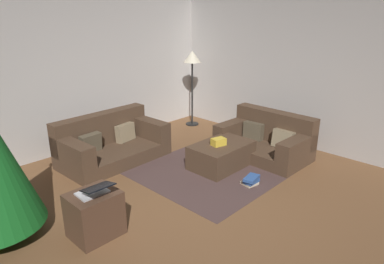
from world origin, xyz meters
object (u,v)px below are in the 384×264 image
(couch_left, at_px, (110,143))
(laptop, at_px, (94,191))
(corner_lamp, at_px, (192,62))
(book_stack, at_px, (251,181))
(ottoman, at_px, (221,155))
(gift_box, at_px, (219,142))
(side_table, at_px, (95,214))
(couch_right, at_px, (267,140))
(tv_remote, at_px, (214,143))

(couch_left, distance_m, laptop, 2.18)
(laptop, bearing_deg, corner_lamp, 29.35)
(book_stack, bearing_deg, laptop, 166.58)
(ottoman, distance_m, corner_lamp, 2.52)
(couch_left, relative_size, gift_box, 8.26)
(gift_box, distance_m, corner_lamp, 2.46)
(side_table, bearing_deg, book_stack, -14.72)
(side_table, relative_size, book_stack, 1.78)
(couch_left, bearing_deg, ottoman, 123.26)
(couch_left, distance_m, side_table, 2.12)
(couch_right, bearing_deg, side_table, 89.40)
(ottoman, height_order, gift_box, gift_box)
(book_stack, bearing_deg, ottoman, 73.93)
(side_table, relative_size, laptop, 1.40)
(ottoman, relative_size, corner_lamp, 0.62)
(couch_right, bearing_deg, book_stack, 113.70)
(side_table, bearing_deg, tv_remote, 6.11)
(side_table, bearing_deg, gift_box, 3.54)
(gift_box, relative_size, corner_lamp, 0.13)
(couch_left, relative_size, side_table, 3.38)
(ottoman, distance_m, gift_box, 0.26)
(gift_box, xyz_separation_m, side_table, (-2.29, -0.14, -0.18))
(book_stack, bearing_deg, tv_remote, 81.12)
(couch_right, distance_m, ottoman, 0.95)
(laptop, height_order, book_stack, laptop)
(book_stack, height_order, corner_lamp, corner_lamp)
(couch_left, distance_m, couch_right, 2.66)
(tv_remote, distance_m, book_stack, 0.89)
(couch_left, bearing_deg, laptop, 50.80)
(couch_right, xyz_separation_m, tv_remote, (-0.99, 0.36, 0.12))
(ottoman, bearing_deg, couch_left, 124.98)
(gift_box, distance_m, book_stack, 0.81)
(couch_left, distance_m, corner_lamp, 2.57)
(couch_right, relative_size, corner_lamp, 0.95)
(couch_right, height_order, corner_lamp, corner_lamp)
(ottoman, height_order, side_table, side_table)
(couch_left, relative_size, book_stack, 6.01)
(gift_box, height_order, side_table, side_table)
(tv_remote, bearing_deg, laptop, -148.61)
(gift_box, bearing_deg, laptop, -175.18)
(gift_box, bearing_deg, side_table, -176.46)
(gift_box, xyz_separation_m, tv_remote, (0.01, 0.10, -0.05))
(tv_remote, relative_size, corner_lamp, 0.10)
(couch_right, height_order, ottoman, couch_right)
(laptop, xyz_separation_m, book_stack, (2.17, -0.52, -0.50))
(couch_left, bearing_deg, gift_box, 120.94)
(couch_right, height_order, tv_remote, couch_right)
(corner_lamp, bearing_deg, laptop, -150.65)
(couch_right, distance_m, gift_box, 1.04)
(couch_left, height_order, side_table, couch_left)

